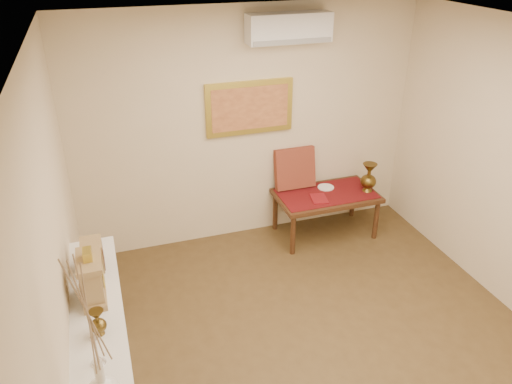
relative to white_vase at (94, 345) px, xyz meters
name	(u,v)px	position (x,y,z in m)	size (l,w,h in m)	color
floor	(327,357)	(1.80, 0.88, -1.52)	(4.50, 4.50, 0.00)	brown
ceiling	(355,44)	(1.80, 0.88, 1.18)	(4.50, 4.50, 0.00)	silver
wall_back	(249,128)	(1.80, 3.13, -0.17)	(4.00, 0.02, 2.70)	beige
wall_left	(59,277)	(-0.20, 0.88, -0.17)	(0.02, 4.50, 2.70)	beige
white_vase	(94,345)	(0.00, 0.00, 0.00)	(0.21, 0.21, 1.09)	white
candlestick	(96,351)	(-0.03, 0.44, -0.44)	(0.10, 0.10, 0.20)	silver
brass_urn_small	(97,319)	(-0.01, 0.69, -0.42)	(0.11, 0.11, 0.24)	brown
table_cloth	(326,194)	(2.65, 2.76, -0.97)	(1.14, 0.59, 0.01)	#5F0F12
brass_urn_tall	(369,174)	(3.14, 2.67, -0.75)	(0.19, 0.19, 0.43)	brown
plate	(326,187)	(2.70, 2.90, -0.96)	(0.20, 0.20, 0.01)	white
menu	(319,199)	(2.50, 2.66, -0.96)	(0.18, 0.25, 0.01)	maroon
cushion	(295,168)	(2.34, 3.05, -0.72)	(0.50, 0.10, 0.50)	maroon
display_ledge	(106,367)	(-0.03, 0.88, -1.03)	(0.37, 2.02, 0.98)	white
mantel_clock	(92,278)	(-0.02, 1.08, -0.37)	(0.17, 0.36, 0.41)	#A18352
wooden_chest	(93,255)	(-0.01, 1.46, -0.42)	(0.16, 0.21, 0.24)	#A18352
low_table	(326,199)	(2.65, 2.76, -1.04)	(1.20, 0.70, 0.55)	#442614
painting	(250,108)	(1.80, 3.11, 0.08)	(1.00, 0.06, 0.60)	gold
ac_unit	(289,28)	(2.20, 3.00, 0.92)	(0.90, 0.25, 0.30)	white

